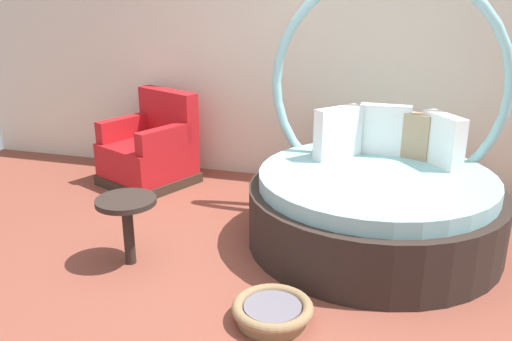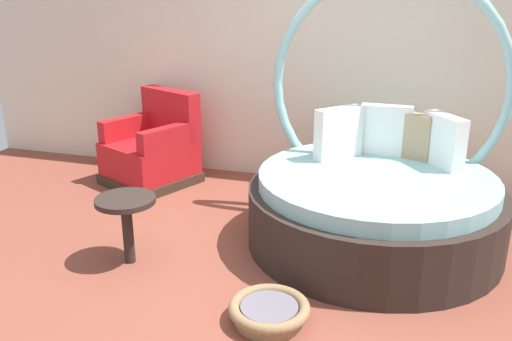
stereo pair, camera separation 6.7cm
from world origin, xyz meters
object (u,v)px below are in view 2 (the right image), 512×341
object	(u,v)px
round_daybed	(376,192)
red_armchair	(153,151)
side_table	(126,210)
pet_basket	(269,311)

from	to	relation	value
round_daybed	red_armchair	world-z (taller)	round_daybed
round_daybed	side_table	xyz separation A→B (m)	(-1.71, -0.93, 0.02)
red_armchair	pet_basket	distance (m)	2.76
round_daybed	red_armchair	bearing A→B (deg)	163.26
red_armchair	side_table	xyz separation A→B (m)	(0.62, -1.63, 0.10)
red_armchair	side_table	world-z (taller)	red_armchair
round_daybed	side_table	distance (m)	1.94
round_daybed	pet_basket	bearing A→B (deg)	-110.35
red_armchair	side_table	bearing A→B (deg)	-69.05
round_daybed	pet_basket	distance (m)	1.48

